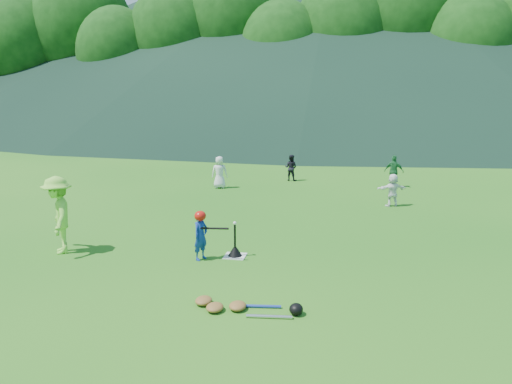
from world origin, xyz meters
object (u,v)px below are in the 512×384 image
adult_coach (58,215)px  fielder_c (394,171)px  fielder_a (220,172)px  equipment_pile (238,306)px  batter_child (201,236)px  batting_tee (235,251)px  home_plate (235,256)px  fielder_d (393,190)px  fielder_b (291,168)px

adult_coach → fielder_c: (7.80, 9.00, -0.26)m
fielder_a → equipment_pile: 10.23m
equipment_pile → batter_child: bearing=119.5°
fielder_c → equipment_pile: (-3.37, -11.15, -0.51)m
batting_tee → home_plate: bearing=0.0°
home_plate → fielder_c: 9.49m
batter_child → fielder_c: (4.65, 8.88, 0.07)m
batting_tee → equipment_pile: size_ratio=0.38×
adult_coach → fielder_d: size_ratio=1.68×
home_plate → fielder_c: size_ratio=0.39×
fielder_d → adult_coach: bearing=18.3°
fielder_b → fielder_c: (3.83, -0.65, 0.07)m
adult_coach → batting_tee: (3.81, 0.41, -0.71)m
fielder_a → equipment_pile: (2.82, -9.82, -0.51)m
home_plate → adult_coach: adult_coach is taller
fielder_b → home_plate: bearing=102.2°
equipment_pile → batting_tee: bearing=103.6°
fielder_a → batting_tee: 7.60m
adult_coach → home_plate: bearing=64.7°
batter_child → fielder_b: (0.82, 9.53, -0.00)m
batter_child → batting_tee: 0.82m
fielder_a → fielder_d: size_ratio=1.15×
fielder_c → fielder_d: fielder_c is taller
batting_tee → equipment_pile: bearing=-76.4°
home_plate → equipment_pile: equipment_pile is taller
home_plate → adult_coach: 3.92m
fielder_a → fielder_c: size_ratio=1.00×
home_plate → fielder_b: 9.25m
home_plate → batter_child: (-0.66, -0.30, 0.50)m
fielder_a → fielder_d: (5.88, -1.82, -0.08)m
adult_coach → equipment_pile: 4.98m
fielder_a → fielder_b: bearing=-148.6°
equipment_pile → adult_coach: bearing=154.1°
home_plate → fielder_a: bearing=106.8°
fielder_c → fielder_b: bearing=6.5°
adult_coach → fielder_d: adult_coach is taller
home_plate → batting_tee: (0.00, 0.00, 0.12)m
fielder_a → fielder_d: fielder_a is taller
batter_child → batting_tee: size_ratio=1.50×
fielder_b → fielder_d: fielder_b is taller
home_plate → adult_coach: (-3.81, -0.41, 0.83)m
fielder_d → batting_tee: fielder_d is taller
batting_tee → fielder_d: bearing=55.9°
batter_child → equipment_pile: batter_child is taller
home_plate → fielder_c: fielder_c is taller
home_plate → batting_tee: 0.12m
home_plate → batting_tee: batting_tee is taller
fielder_b → fielder_c: size_ratio=0.88×
batter_child → adult_coach: size_ratio=0.60×
fielder_c → batting_tee: size_ratio=1.71×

